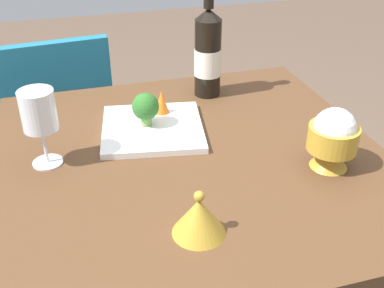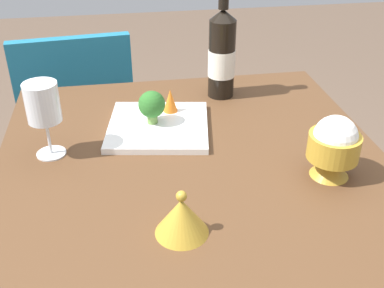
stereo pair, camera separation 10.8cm
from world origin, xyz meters
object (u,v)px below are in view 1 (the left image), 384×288
object	(u,v)px
wine_glass	(39,112)
rice_bowl	(333,137)
serving_plate	(153,128)
broccoli_floret	(146,107)
chair_near_window	(56,121)
carrot_garnish_left	(162,102)
rice_bowl_lid	(199,216)
wine_bottle	(208,53)

from	to	relation	value
wine_glass	rice_bowl	xyz separation A→B (m)	(0.19, 0.61, -0.05)
wine_glass	rice_bowl	size ratio (longest dim) A/B	1.26
serving_plate	wine_glass	bearing A→B (deg)	-72.97
serving_plate	broccoli_floret	xyz separation A→B (m)	(-0.01, -0.01, 0.06)
chair_near_window	wine_glass	bearing A→B (deg)	-96.27
serving_plate	carrot_garnish_left	size ratio (longest dim) A/B	4.65
rice_bowl_lid	carrot_garnish_left	distance (m)	0.46
rice_bowl_lid	serving_plate	bearing A→B (deg)	-179.55
serving_plate	broccoli_floret	bearing A→B (deg)	-119.62
carrot_garnish_left	wine_bottle	bearing A→B (deg)	124.64
wine_bottle	broccoli_floret	bearing A→B (deg)	-51.80
wine_glass	broccoli_floret	distance (m)	0.27
wine_glass	carrot_garnish_left	size ratio (longest dim) A/B	2.89
rice_bowl_lid	broccoli_floret	bearing A→B (deg)	-177.67
wine_glass	broccoli_floret	xyz separation A→B (m)	(-0.09, 0.25, -0.06)
broccoli_floret	chair_near_window	bearing A→B (deg)	-157.07
wine_bottle	rice_bowl_lid	size ratio (longest dim) A/B	3.21
serving_plate	rice_bowl	bearing A→B (deg)	52.57
chair_near_window	rice_bowl	xyz separation A→B (m)	(0.83, 0.60, 0.30)
rice_bowl	broccoli_floret	distance (m)	0.45
chair_near_window	carrot_garnish_left	bearing A→B (deg)	-65.49
broccoli_floret	wine_bottle	bearing A→B (deg)	128.20
wine_bottle	serving_plate	bearing A→B (deg)	-48.76
chair_near_window	carrot_garnish_left	distance (m)	0.64
wine_bottle	wine_glass	xyz separation A→B (m)	(0.26, -0.46, 0.00)
wine_glass	carrot_garnish_left	xyz separation A→B (m)	(-0.14, 0.30, -0.08)
broccoli_floret	serving_plate	bearing A→B (deg)	60.38
broccoli_floret	carrot_garnish_left	size ratio (longest dim) A/B	1.39
wine_bottle	rice_bowl_lid	world-z (taller)	wine_bottle
wine_glass	wine_bottle	bearing A→B (deg)	119.05
chair_near_window	serving_plate	xyz separation A→B (m)	(0.57, 0.25, 0.23)
wine_glass	broccoli_floret	world-z (taller)	wine_glass
wine_glass	carrot_garnish_left	world-z (taller)	wine_glass
wine_bottle	rice_bowl_lid	xyz separation A→B (m)	(0.57, -0.20, -0.09)
wine_glass	rice_bowl	bearing A→B (deg)	72.93
wine_glass	serving_plate	bearing A→B (deg)	107.03
wine_bottle	rice_bowl	xyz separation A→B (m)	(0.44, 0.15, -0.05)
chair_near_window	rice_bowl	bearing A→B (deg)	-59.88
rice_bowl_lid	broccoli_floret	size ratio (longest dim) A/B	1.17
chair_near_window	wine_glass	size ratio (longest dim) A/B	4.75
carrot_garnish_left	rice_bowl_lid	bearing A→B (deg)	-4.56
chair_near_window	wine_bottle	size ratio (longest dim) A/B	2.65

